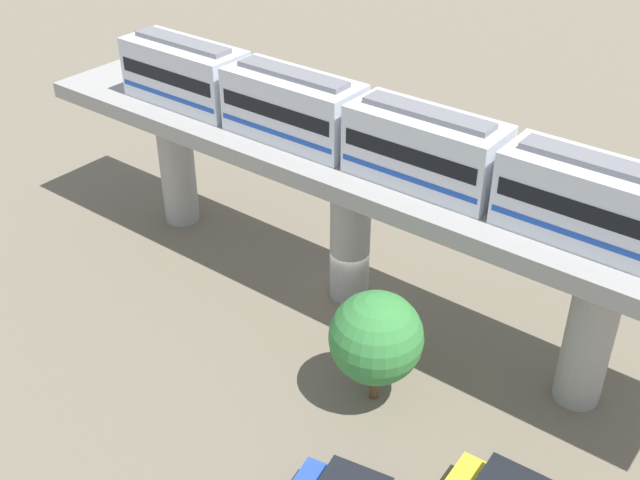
{
  "coord_description": "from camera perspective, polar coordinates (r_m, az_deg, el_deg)",
  "views": [
    {
      "loc": [
        25.54,
        17.96,
        23.2
      ],
      "look_at": [
        2.5,
        0.14,
        4.46
      ],
      "focal_mm": 44.29,
      "sensor_mm": 36.0,
      "label": 1
    }
  ],
  "objects": [
    {
      "name": "ground_plane",
      "position": [
        38.9,
        2.09,
        -3.89
      ],
      "size": [
        120.0,
        120.0,
        0.0
      ],
      "primitive_type": "plane",
      "color": "#706654"
    },
    {
      "name": "tree_near_viaduct",
      "position": [
        31.38,
        4.07,
        -7.06
      ],
      "size": [
        3.8,
        3.8,
        5.06
      ],
      "color": "brown",
      "rests_on": "ground"
    },
    {
      "name": "train",
      "position": [
        34.24,
        2.59,
        8.16
      ],
      "size": [
        2.64,
        27.45,
        3.24
      ],
      "color": "silver",
      "rests_on": "viaduct"
    },
    {
      "name": "tree_mid_lot",
      "position": [
        41.14,
        19.9,
        2.36
      ],
      "size": [
        2.79,
        2.79,
        5.15
      ],
      "color": "brown",
      "rests_on": "ground"
    },
    {
      "name": "viaduct",
      "position": [
        35.73,
        2.28,
        3.63
      ],
      "size": [
        5.2,
        35.8,
        7.44
      ],
      "color": "#999691",
      "rests_on": "ground"
    }
  ]
}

